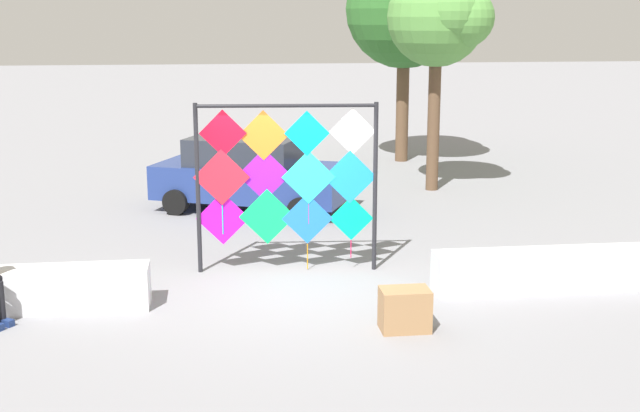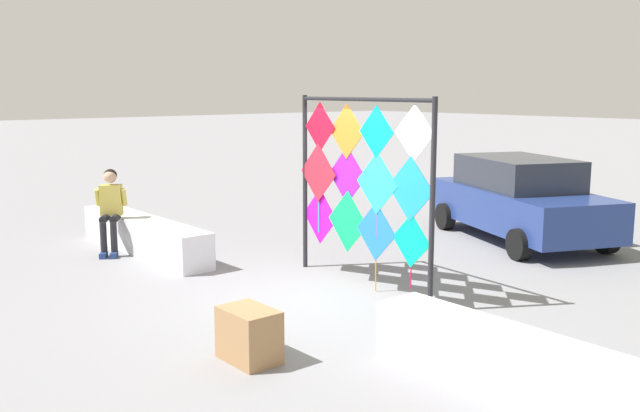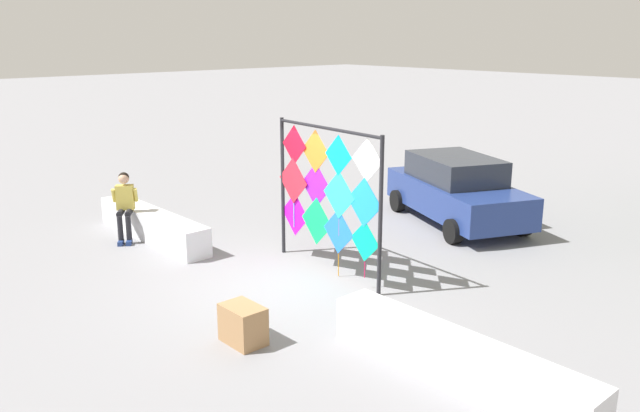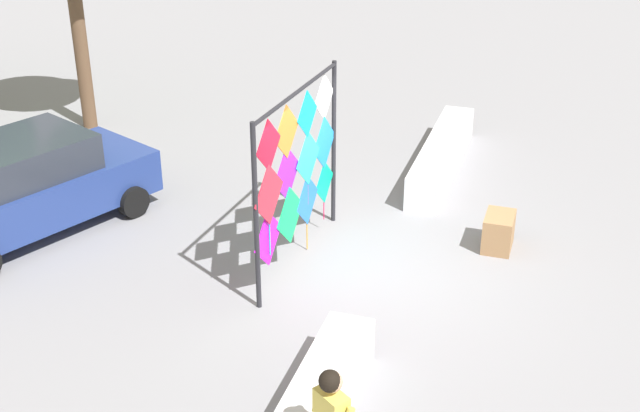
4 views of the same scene
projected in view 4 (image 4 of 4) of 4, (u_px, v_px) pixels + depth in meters
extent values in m
plane|color=gray|center=(366.00, 271.00, 12.63)|extent=(120.00, 120.00, 0.00)
cube|color=silver|center=(442.00, 155.00, 15.74)|extent=(3.74, 0.57, 0.60)
cylinder|color=#232328|center=(256.00, 219.00, 11.17)|extent=(0.07, 0.07, 2.69)
cylinder|color=#232328|center=(334.00, 144.00, 13.48)|extent=(0.07, 0.07, 2.69)
cylinder|color=#232328|center=(297.00, 92.00, 11.75)|extent=(2.78, 0.26, 0.06)
cube|color=#EA14EB|center=(268.00, 238.00, 11.70)|extent=(0.85, 0.08, 0.85)
cube|color=#11E368|center=(290.00, 215.00, 12.27)|extent=(0.89, 0.08, 0.89)
cube|color=blue|center=(307.00, 200.00, 12.81)|extent=(0.81, 0.07, 0.82)
cylinder|color=orange|center=(307.00, 237.00, 13.09)|extent=(0.02, 0.02, 0.43)
cube|color=#07DA9C|center=(325.00, 182.00, 13.40)|extent=(0.71, 0.06, 0.71)
cylinder|color=#E51653|center=(324.00, 211.00, 13.62)|extent=(0.02, 0.02, 0.30)
cube|color=red|center=(269.00, 195.00, 11.40)|extent=(0.89, 0.08, 0.89)
cylinder|color=#16E5D0|center=(270.00, 240.00, 11.70)|extent=(0.02, 0.02, 0.47)
cube|color=#901AE5|center=(287.00, 173.00, 11.95)|extent=(0.83, 0.07, 0.84)
cube|color=#27F6C4|center=(308.00, 158.00, 12.53)|extent=(0.85, 0.08, 0.85)
cylinder|color=#E51648|center=(308.00, 194.00, 12.79)|extent=(0.02, 0.02, 0.33)
cube|color=#1B93EF|center=(324.00, 143.00, 13.07)|extent=(0.85, 0.08, 0.85)
cylinder|color=orange|center=(324.00, 175.00, 13.32)|extent=(0.02, 0.02, 0.24)
cube|color=red|center=(269.00, 146.00, 11.12)|extent=(0.73, 0.07, 0.73)
cube|color=orange|center=(287.00, 132.00, 11.66)|extent=(0.78, 0.07, 0.78)
cube|color=#08B7F8|center=(307.00, 114.00, 12.20)|extent=(0.70, 0.06, 0.71)
cube|color=white|center=(324.00, 97.00, 12.79)|extent=(0.73, 0.07, 0.73)
cylinder|color=#E516CD|center=(324.00, 128.00, 13.02)|extent=(0.02, 0.02, 0.27)
sphere|color=tan|center=(332.00, 382.00, 8.20)|extent=(0.22, 0.22, 0.22)
sphere|color=black|center=(330.00, 381.00, 8.18)|extent=(0.22, 0.22, 0.22)
cylinder|color=gold|center=(319.00, 398.00, 8.52)|extent=(0.19, 0.17, 0.31)
cube|color=navy|center=(29.00, 194.00, 13.54)|extent=(4.30, 3.13, 0.71)
cube|color=#282D38|center=(14.00, 159.00, 13.17)|extent=(2.62, 2.25, 0.56)
cylinder|color=black|center=(73.00, 174.00, 15.11)|extent=(0.57, 0.40, 0.53)
cylinder|color=black|center=(133.00, 201.00, 14.10)|extent=(0.57, 0.40, 0.53)
cube|color=#9E754C|center=(499.00, 232.00, 13.13)|extent=(0.64, 0.44, 0.55)
cylinder|color=brown|center=(81.00, 49.00, 17.17)|extent=(0.28, 0.28, 3.29)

